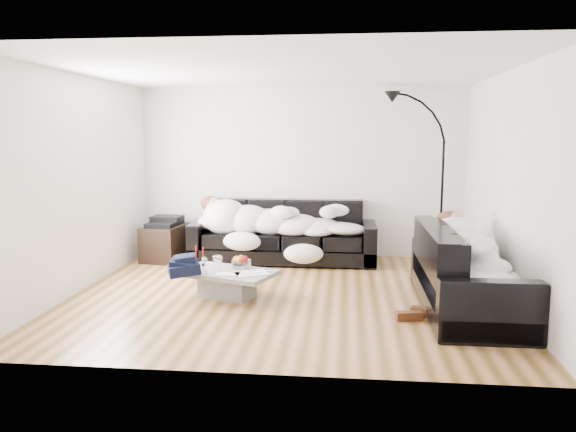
# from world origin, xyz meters

# --- Properties ---
(ground) EXTENTS (5.00, 5.00, 0.00)m
(ground) POSITION_xyz_m (0.00, 0.00, 0.00)
(ground) COLOR brown
(ground) RESTS_ON ground
(wall_back) EXTENTS (5.00, 0.02, 2.60)m
(wall_back) POSITION_xyz_m (0.00, 2.25, 1.30)
(wall_back) COLOR silver
(wall_back) RESTS_ON ground
(wall_left) EXTENTS (0.02, 4.50, 2.60)m
(wall_left) POSITION_xyz_m (-2.50, 0.00, 1.30)
(wall_left) COLOR silver
(wall_left) RESTS_ON ground
(wall_right) EXTENTS (0.02, 4.50, 2.60)m
(wall_right) POSITION_xyz_m (2.50, 0.00, 1.30)
(wall_right) COLOR silver
(wall_right) RESTS_ON ground
(ceiling) EXTENTS (5.00, 5.00, 0.00)m
(ceiling) POSITION_xyz_m (0.00, 0.00, 2.60)
(ceiling) COLOR white
(ceiling) RESTS_ON ground
(sofa_back) EXTENTS (2.73, 0.95, 0.89)m
(sofa_back) POSITION_xyz_m (-0.22, 1.77, 0.45)
(sofa_back) COLOR black
(sofa_back) RESTS_ON ground
(sofa_right) EXTENTS (0.95, 2.21, 0.90)m
(sofa_right) POSITION_xyz_m (2.02, -0.37, 0.45)
(sofa_right) COLOR black
(sofa_right) RESTS_ON ground
(sleeper_back) EXTENTS (2.31, 0.80, 0.46)m
(sleeper_back) POSITION_xyz_m (-0.22, 1.72, 0.65)
(sleeper_back) COLOR white
(sleeper_back) RESTS_ON sofa_back
(sleeper_right) EXTENTS (0.80, 1.90, 0.46)m
(sleeper_right) POSITION_xyz_m (2.02, -0.37, 0.65)
(sleeper_right) COLOR white
(sleeper_right) RESTS_ON sofa_right
(teal_cushion) EXTENTS (0.42, 0.38, 0.20)m
(teal_cushion) POSITION_xyz_m (1.96, 0.32, 0.72)
(teal_cushion) COLOR #0C5A48
(teal_cushion) RESTS_ON sofa_right
(coffee_table) EXTENTS (1.24, 0.97, 0.32)m
(coffee_table) POSITION_xyz_m (-0.66, -0.19, 0.16)
(coffee_table) COLOR #939699
(coffee_table) RESTS_ON ground
(fruit_bowl) EXTENTS (0.25, 0.25, 0.14)m
(fruit_bowl) POSITION_xyz_m (-0.53, -0.01, 0.39)
(fruit_bowl) COLOR white
(fruit_bowl) RESTS_ON coffee_table
(wine_glass_a) EXTENTS (0.07, 0.07, 0.15)m
(wine_glass_a) POSITION_xyz_m (-0.83, -0.05, 0.39)
(wine_glass_a) COLOR white
(wine_glass_a) RESTS_ON coffee_table
(wine_glass_b) EXTENTS (0.07, 0.07, 0.15)m
(wine_glass_b) POSITION_xyz_m (-0.93, -0.18, 0.39)
(wine_glass_b) COLOR white
(wine_glass_b) RESTS_ON coffee_table
(wine_glass_c) EXTENTS (0.09, 0.09, 0.18)m
(wine_glass_c) POSITION_xyz_m (-0.75, -0.18, 0.41)
(wine_glass_c) COLOR white
(wine_glass_c) RESTS_ON coffee_table
(candle_left) EXTENTS (0.04, 0.04, 0.24)m
(candle_left) POSITION_xyz_m (-1.09, 0.03, 0.44)
(candle_left) COLOR maroon
(candle_left) RESTS_ON coffee_table
(candle_right) EXTENTS (0.05, 0.05, 0.23)m
(candle_right) POSITION_xyz_m (-1.00, 0.02, 0.43)
(candle_right) COLOR maroon
(candle_right) RESTS_ON coffee_table
(newspaper_a) EXTENTS (0.46, 0.42, 0.01)m
(newspaper_a) POSITION_xyz_m (-0.36, -0.29, 0.33)
(newspaper_a) COLOR silver
(newspaper_a) RESTS_ON coffee_table
(newspaper_b) EXTENTS (0.27, 0.19, 0.01)m
(newspaper_b) POSITION_xyz_m (-0.62, -0.35, 0.32)
(newspaper_b) COLOR silver
(newspaper_b) RESTS_ON coffee_table
(navy_jacket) EXTENTS (0.43, 0.39, 0.18)m
(navy_jacket) POSITION_xyz_m (-1.13, -0.39, 0.49)
(navy_jacket) COLOR black
(navy_jacket) RESTS_ON coffee_table
(shoes) EXTENTS (0.46, 0.34, 0.10)m
(shoes) POSITION_xyz_m (1.44, -0.74, 0.05)
(shoes) COLOR #472311
(shoes) RESTS_ON ground
(av_cabinet) EXTENTS (0.62, 0.83, 0.53)m
(av_cabinet) POSITION_xyz_m (-2.01, 1.68, 0.26)
(av_cabinet) COLOR black
(av_cabinet) RESTS_ON ground
(stereo) EXTENTS (0.46, 0.37, 0.13)m
(stereo) POSITION_xyz_m (-2.01, 1.68, 0.59)
(stereo) COLOR black
(stereo) RESTS_ON av_cabinet
(floor_lamp) EXTENTS (0.85, 0.48, 2.20)m
(floor_lamp) POSITION_xyz_m (2.10, 1.95, 1.10)
(floor_lamp) COLOR black
(floor_lamp) RESTS_ON ground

